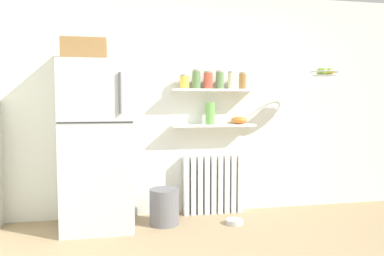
{
  "coord_description": "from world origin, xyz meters",
  "views": [
    {
      "loc": [
        -0.99,
        -2.39,
        1.35
      ],
      "look_at": [
        -0.18,
        1.6,
        1.05
      ],
      "focal_mm": 35.4,
      "sensor_mm": 36.0,
      "label": 1
    }
  ],
  "objects": [
    {
      "name": "storage_jar_5",
      "position": [
        0.49,
        1.89,
        1.58
      ],
      "size": [
        0.09,
        0.09,
        0.2
      ],
      "color": "olive",
      "rests_on": "wall_shelf_upper"
    },
    {
      "name": "vase",
      "position": [
        0.09,
        1.89,
        1.2
      ],
      "size": [
        0.11,
        0.11,
        0.25
      ],
      "primitive_type": "cylinder",
      "color": "#66A84C",
      "rests_on": "wall_shelf_lower"
    },
    {
      "name": "storage_jar_4",
      "position": [
        0.35,
        1.89,
        1.58
      ],
      "size": [
        0.08,
        0.08,
        0.21
      ],
      "color": "beige",
      "rests_on": "wall_shelf_upper"
    },
    {
      "name": "storage_jar_3",
      "position": [
        0.21,
        1.89,
        1.59
      ],
      "size": [
        0.09,
        0.09,
        0.21
      ],
      "color": "#5B7F4C",
      "rests_on": "wall_shelf_upper"
    },
    {
      "name": "storage_jar_1",
      "position": [
        -0.07,
        1.89,
        1.59
      ],
      "size": [
        0.09,
        0.09,
        0.22
      ],
      "color": "#5B7F4C",
      "rests_on": "wall_shelf_upper"
    },
    {
      "name": "radiator",
      "position": [
        0.14,
        1.92,
        0.35
      ],
      "size": [
        0.71,
        0.12,
        0.69
      ],
      "color": "white",
      "rests_on": "ground_plane"
    },
    {
      "name": "refrigerator",
      "position": [
        -1.18,
        1.67,
        0.92
      ],
      "size": [
        0.73,
        0.69,
        1.96
      ],
      "color": "#B7BABF",
      "rests_on": "ground_plane"
    },
    {
      "name": "trash_bin",
      "position": [
        -0.48,
        1.62,
        0.19
      ],
      "size": [
        0.32,
        0.32,
        0.39
      ],
      "primitive_type": "cylinder",
      "color": "slate",
      "rests_on": "ground_plane"
    },
    {
      "name": "shelf_bowl",
      "position": [
        0.45,
        1.89,
        1.11
      ],
      "size": [
        0.2,
        0.2,
        0.09
      ],
      "primitive_type": "ellipsoid",
      "color": "orange",
      "rests_on": "wall_shelf_lower"
    },
    {
      "name": "pet_food_bowl",
      "position": [
        0.27,
        1.48,
        0.03
      ],
      "size": [
        0.19,
        0.19,
        0.05
      ],
      "primitive_type": "cylinder",
      "color": "#B7B7BC",
      "rests_on": "ground_plane"
    },
    {
      "name": "wall_shelf_lower",
      "position": [
        0.14,
        1.89,
        1.06
      ],
      "size": [
        0.98,
        0.22,
        0.02
      ],
      "primitive_type": "cube",
      "color": "white"
    },
    {
      "name": "storage_jar_2",
      "position": [
        0.07,
        1.89,
        1.58
      ],
      "size": [
        0.1,
        0.1,
        0.2
      ],
      "color": "#C64C38",
      "rests_on": "wall_shelf_upper"
    },
    {
      "name": "hanging_fruit_basket",
      "position": [
        1.36,
        1.57,
        1.67
      ],
      "size": [
        0.33,
        0.33,
        0.1
      ],
      "color": "#B2B2B7"
    },
    {
      "name": "wall_shelf_upper",
      "position": [
        0.14,
        1.89,
        1.47
      ],
      "size": [
        0.98,
        0.22,
        0.02
      ],
      "primitive_type": "cube",
      "color": "white"
    },
    {
      "name": "storage_jar_0",
      "position": [
        -0.21,
        1.89,
        1.56
      ],
      "size": [
        0.11,
        0.11,
        0.16
      ],
      "color": "yellow",
      "rests_on": "wall_shelf_upper"
    },
    {
      "name": "back_wall",
      "position": [
        0.0,
        2.05,
        1.3
      ],
      "size": [
        7.04,
        0.1,
        2.6
      ],
      "primitive_type": "cube",
      "color": "silver",
      "rests_on": "ground_plane"
    }
  ]
}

